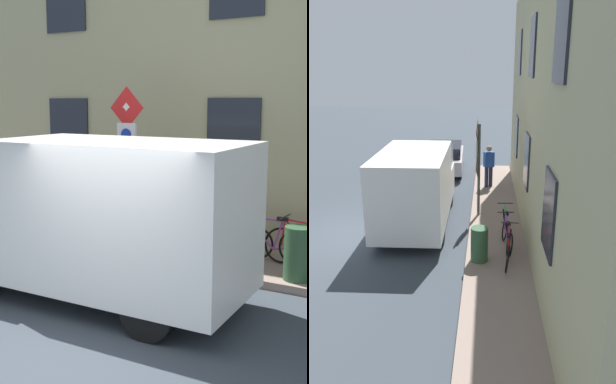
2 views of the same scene
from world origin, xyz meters
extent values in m
plane|color=#373E47|center=(0.00, 0.00, 0.00)|extent=(80.00, 80.00, 0.00)
cube|color=gray|center=(4.06, 0.00, 0.07)|extent=(1.64, 16.90, 0.14)
cube|color=tan|center=(5.23, 0.00, 3.72)|extent=(0.70, 14.90, 7.45)
cube|color=#232833|center=(4.86, -4.10, 2.38)|extent=(0.06, 1.10, 1.50)
cube|color=#232833|center=(4.86, 0.00, 2.38)|extent=(0.06, 1.10, 1.50)
cube|color=#232833|center=(4.86, 4.10, 2.38)|extent=(0.06, 1.10, 1.50)
cube|color=#232833|center=(4.86, -4.10, 5.36)|extent=(0.06, 1.10, 1.50)
cube|color=#232833|center=(4.86, 0.00, 5.36)|extent=(0.06, 1.10, 1.50)
cube|color=#232833|center=(4.86, 4.10, 5.36)|extent=(0.06, 1.10, 1.50)
cylinder|color=#474C47|center=(3.49, 1.55, 1.66)|extent=(0.09, 0.09, 3.05)
pyramid|color=silver|center=(3.41, 1.55, 2.94)|extent=(0.09, 0.50, 0.50)
pyramid|color=red|center=(3.42, 1.55, 2.94)|extent=(0.08, 0.56, 0.56)
cube|color=white|center=(3.43, 1.55, 2.39)|extent=(0.08, 0.44, 0.56)
cylinder|color=#1933B2|center=(3.41, 1.55, 2.45)|extent=(0.03, 0.24, 0.24)
pyramid|color=silver|center=(3.41, 1.55, 1.84)|extent=(0.09, 0.50, 0.50)
pyramid|color=red|center=(3.42, 1.55, 1.84)|extent=(0.08, 0.56, 0.56)
cube|color=white|center=(1.55, 0.43, 1.41)|extent=(2.06, 3.83, 2.18)
cube|color=white|center=(1.51, 3.03, 0.87)|extent=(2.02, 1.43, 1.10)
cube|color=black|center=(1.51, 3.24, 1.77)|extent=(1.93, 1.01, 0.84)
cube|color=black|center=(1.50, 3.78, 0.50)|extent=(2.00, 0.19, 0.28)
cylinder|color=black|center=(0.64, 2.78, 0.38)|extent=(0.23, 0.76, 0.76)
cylinder|color=black|center=(2.40, 2.81, 0.38)|extent=(0.23, 0.76, 0.76)
cylinder|color=black|center=(0.69, -0.54, 0.38)|extent=(0.23, 0.76, 0.76)
cylinder|color=black|center=(2.45, -0.52, 0.38)|extent=(0.23, 0.76, 0.76)
cube|color=#BFB5B8|center=(1.69, 7.72, 0.58)|extent=(1.92, 4.07, 0.64)
cube|color=black|center=(1.70, 7.52, 1.08)|extent=(1.71, 2.47, 0.60)
cylinder|color=black|center=(0.86, 9.01, 0.30)|extent=(0.21, 0.61, 0.60)
cylinder|color=black|center=(2.41, 9.08, 0.30)|extent=(0.21, 0.61, 0.60)
cylinder|color=black|center=(0.98, 6.37, 0.30)|extent=(0.21, 0.61, 0.60)
cylinder|color=black|center=(2.52, 6.44, 0.30)|extent=(0.21, 0.61, 0.60)
torus|color=black|center=(4.38, -1.18, 0.47)|extent=(0.17, 0.67, 0.66)
torus|color=black|center=(4.28, -2.23, 0.47)|extent=(0.17, 0.67, 0.66)
cylinder|color=red|center=(4.35, -1.52, 0.68)|extent=(0.09, 0.60, 0.60)
cylinder|color=red|center=(4.34, -1.59, 0.95)|extent=(0.10, 0.73, 0.07)
cylinder|color=red|center=(4.32, -1.88, 0.66)|extent=(0.05, 0.19, 0.55)
cylinder|color=red|center=(4.30, -2.02, 0.43)|extent=(0.07, 0.43, 0.12)
cylinder|color=red|center=(4.38, -1.21, 0.72)|extent=(0.04, 0.09, 0.50)
cube|color=black|center=(4.31, -1.96, 0.97)|extent=(0.10, 0.21, 0.06)
cylinder|color=#262626|center=(4.37, -1.23, 1.02)|extent=(0.46, 0.07, 0.03)
torus|color=black|center=(4.29, -0.42, 0.47)|extent=(0.19, 0.67, 0.66)
torus|color=black|center=(4.37, -1.47, 0.47)|extent=(0.19, 0.67, 0.66)
cylinder|color=purple|center=(4.32, -0.76, 0.68)|extent=(0.08, 0.60, 0.60)
cylinder|color=purple|center=(4.32, -0.83, 0.95)|extent=(0.09, 0.73, 0.07)
cylinder|color=purple|center=(4.34, -1.12, 0.66)|extent=(0.05, 0.19, 0.55)
cylinder|color=purple|center=(4.35, -1.26, 0.43)|extent=(0.07, 0.43, 0.12)
cylinder|color=purple|center=(4.29, -0.45, 0.72)|extent=(0.04, 0.09, 0.50)
cube|color=black|center=(4.35, -1.20, 0.97)|extent=(0.09, 0.21, 0.06)
cylinder|color=#262626|center=(4.30, -0.47, 1.02)|extent=(0.46, 0.06, 0.03)
torus|color=black|center=(4.31, 0.34, 0.47)|extent=(0.15, 0.66, 0.66)
torus|color=black|center=(4.35, -0.71, 0.47)|extent=(0.15, 0.66, 0.66)
cylinder|color=#238D49|center=(4.33, 0.00, 0.68)|extent=(0.06, 0.60, 0.60)
cylinder|color=#238D49|center=(4.33, -0.08, 0.95)|extent=(0.06, 0.73, 0.07)
cylinder|color=#238D49|center=(4.34, -0.36, 0.66)|extent=(0.04, 0.19, 0.55)
cylinder|color=#238D49|center=(4.34, -0.50, 0.43)|extent=(0.05, 0.43, 0.12)
cylinder|color=#238D49|center=(4.32, 0.31, 0.72)|extent=(0.04, 0.09, 0.50)
cube|color=black|center=(4.34, -0.44, 0.97)|extent=(0.09, 0.20, 0.06)
cylinder|color=#262626|center=(4.32, 0.29, 1.02)|extent=(0.46, 0.04, 0.03)
cylinder|color=#262B47|center=(3.92, 4.84, 0.56)|extent=(0.16, 0.16, 0.85)
cylinder|color=#262B47|center=(3.75, 4.78, 0.56)|extent=(0.16, 0.16, 0.85)
cube|color=#2851AA|center=(3.83, 4.81, 1.30)|extent=(0.46, 0.37, 0.62)
sphere|color=#936B4C|center=(3.83, 4.81, 1.75)|extent=(0.22, 0.22, 0.22)
cylinder|color=#2D5133|center=(3.59, -1.68, 0.59)|extent=(0.44, 0.44, 0.90)
camera|label=1|loc=(-4.82, -3.84, 3.07)|focal=49.16mm
camera|label=2|loc=(3.73, -10.58, 4.86)|focal=36.01mm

